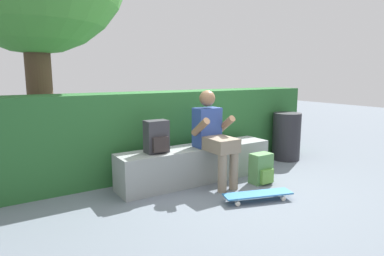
{
  "coord_description": "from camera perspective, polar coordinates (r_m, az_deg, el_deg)",
  "views": [
    {
      "loc": [
        -2.33,
        -3.27,
        1.43
      ],
      "look_at": [
        -0.01,
        0.4,
        0.71
      ],
      "focal_mm": 30.5,
      "sensor_mm": 36.0,
      "label": 1
    }
  ],
  "objects": [
    {
      "name": "skateboard_near_person",
      "position": [
        3.86,
        11.44,
        -11.31
      ],
      "size": [
        0.82,
        0.43,
        0.09
      ],
      "color": "teal",
      "rests_on": "ground"
    },
    {
      "name": "backpack_on_ground",
      "position": [
        4.42,
        12.04,
        -7.01
      ],
      "size": [
        0.28,
        0.23,
        0.4
      ],
      "color": "#51894C",
      "rests_on": "ground"
    },
    {
      "name": "bench_main",
      "position": [
        4.42,
        0.87,
        -6.24
      ],
      "size": [
        2.2,
        0.45,
        0.47
      ],
      "color": "gray",
      "rests_on": "ground"
    },
    {
      "name": "hedge_row",
      "position": [
        4.83,
        -4.57,
        -0.62
      ],
      "size": [
        5.05,
        0.56,
        1.18
      ],
      "color": "#27602D",
      "rests_on": "ground"
    },
    {
      "name": "ground_plane",
      "position": [
        4.26,
        3.03,
        -10.17
      ],
      "size": [
        24.0,
        24.0,
        0.0
      ],
      "primitive_type": "plane",
      "color": "slate"
    },
    {
      "name": "trash_bin",
      "position": [
        5.71,
        16.18,
        -1.39
      ],
      "size": [
        0.46,
        0.46,
        0.79
      ],
      "color": "#232328",
      "rests_on": "ground"
    },
    {
      "name": "person_skater",
      "position": [
        4.21,
        3.78,
        -1.03
      ],
      "size": [
        0.49,
        0.62,
        1.22
      ],
      "color": "#2D4793",
      "rests_on": "ground"
    },
    {
      "name": "backpack_on_bench",
      "position": [
        4.02,
        -6.19,
        -1.59
      ],
      "size": [
        0.28,
        0.23,
        0.4
      ],
      "color": "#333338",
      "rests_on": "bench_main"
    }
  ]
}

